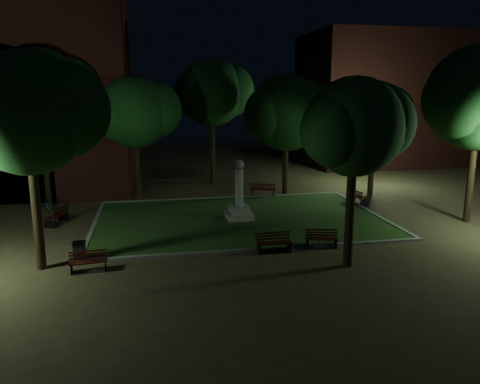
% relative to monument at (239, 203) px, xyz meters
% --- Properties ---
extents(ground, '(80.00, 80.00, 0.00)m').
position_rel_monument_xyz_m(ground, '(0.00, -2.00, -0.96)').
color(ground, '#423822').
extents(lawn, '(15.00, 10.00, 0.08)m').
position_rel_monument_xyz_m(lawn, '(0.00, 0.00, -0.92)').
color(lawn, '#294B1B').
rests_on(lawn, ground).
extents(lawn_kerb, '(15.40, 10.40, 0.12)m').
position_rel_monument_xyz_m(lawn_kerb, '(0.00, 0.00, -0.90)').
color(lawn_kerb, slate).
rests_on(lawn_kerb, ground).
extents(monument, '(1.40, 1.40, 3.20)m').
position_rel_monument_xyz_m(monument, '(0.00, 0.00, 0.00)').
color(monument, gray).
rests_on(monument, lawn).
extents(building_far, '(16.00, 10.00, 12.00)m').
position_rel_monument_xyz_m(building_far, '(18.00, 18.00, 5.04)').
color(building_far, '#4E1C17').
rests_on(building_far, ground).
extents(tree_west, '(5.63, 4.60, 8.34)m').
position_rel_monument_xyz_m(tree_west, '(-8.84, -5.53, 5.08)').
color(tree_west, black).
rests_on(tree_west, ground).
extents(tree_north_wl, '(5.52, 4.50, 7.78)m').
position_rel_monument_xyz_m(tree_north_wl, '(-5.35, 6.17, 4.57)').
color(tree_north_wl, black).
rests_on(tree_north_wl, ground).
extents(tree_north_er, '(6.13, 5.01, 7.93)m').
position_rel_monument_xyz_m(tree_north_er, '(4.32, 5.77, 4.47)').
color(tree_north_er, black).
rests_on(tree_north_er, ground).
extents(tree_ne, '(5.12, 4.18, 7.50)m').
position_rel_monument_xyz_m(tree_ne, '(10.03, 4.81, 4.45)').
color(tree_ne, black).
rests_on(tree_ne, ground).
extents(tree_se, '(4.62, 3.77, 7.42)m').
position_rel_monument_xyz_m(tree_se, '(3.09, -7.50, 4.57)').
color(tree_se, black).
rests_on(tree_se, ground).
extents(tree_nw, '(6.76, 5.52, 9.34)m').
position_rel_monument_xyz_m(tree_nw, '(-10.81, 5.94, 5.62)').
color(tree_nw, black).
rests_on(tree_nw, ground).
extents(tree_far_north, '(5.95, 4.86, 9.14)m').
position_rel_monument_xyz_m(tree_far_north, '(0.02, 10.35, 5.75)').
color(tree_far_north, black).
rests_on(tree_far_north, ground).
extents(lamppost_nw, '(1.18, 0.28, 4.19)m').
position_rel_monument_xyz_m(lamppost_nw, '(-10.43, 9.47, 2.00)').
color(lamppost_nw, black).
rests_on(lamppost_nw, ground).
extents(lamppost_ne, '(1.18, 0.28, 4.41)m').
position_rel_monument_xyz_m(lamppost_ne, '(11.29, 7.26, 2.13)').
color(lamppost_ne, black).
rests_on(lamppost_ne, ground).
extents(bench_near_left, '(1.55, 0.56, 0.85)m').
position_rel_monument_xyz_m(bench_near_left, '(0.53, -5.33, -0.56)').
color(bench_near_left, black).
rests_on(bench_near_left, ground).
extents(bench_near_right, '(1.51, 0.82, 0.78)m').
position_rel_monument_xyz_m(bench_near_right, '(2.80, -5.08, -0.59)').
color(bench_near_right, black).
rests_on(bench_near_right, ground).
extents(bench_west_near, '(1.47, 0.63, 0.79)m').
position_rel_monument_xyz_m(bench_west_near, '(-7.09, -6.15, -0.59)').
color(bench_west_near, black).
rests_on(bench_west_near, ground).
extents(bench_left_side, '(1.02, 1.76, 0.92)m').
position_rel_monument_xyz_m(bench_left_side, '(-9.51, 0.90, -0.53)').
color(bench_left_side, black).
rests_on(bench_left_side, ground).
extents(bench_right_side, '(0.82, 1.74, 0.92)m').
position_rel_monument_xyz_m(bench_right_side, '(7.78, 2.12, -0.52)').
color(bench_right_side, black).
rests_on(bench_right_side, ground).
extents(bench_far_side, '(1.73, 1.02, 0.90)m').
position_rel_monument_xyz_m(bench_far_side, '(2.57, 5.30, -0.53)').
color(bench_far_side, black).
rests_on(bench_far_side, ground).
extents(trash_bin, '(0.52, 0.52, 0.87)m').
position_rel_monument_xyz_m(trash_bin, '(-7.55, -5.12, -0.52)').
color(trash_bin, black).
rests_on(trash_bin, ground).
extents(bicycle, '(1.69, 1.29, 0.85)m').
position_rel_monument_xyz_m(bicycle, '(-10.98, 4.34, -0.53)').
color(bicycle, black).
rests_on(bicycle, ground).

